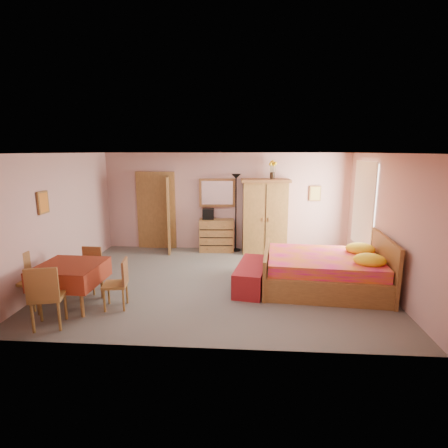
# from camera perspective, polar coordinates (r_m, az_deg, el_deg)

# --- Properties ---
(floor) EXTENTS (6.50, 6.50, 0.00)m
(floor) POSITION_cam_1_polar(r_m,az_deg,el_deg) (7.31, -0.96, -9.33)
(floor) COLOR slate
(floor) RESTS_ON ground
(ceiling) EXTENTS (6.50, 6.50, 0.00)m
(ceiling) POSITION_cam_1_polar(r_m,az_deg,el_deg) (6.82, -1.03, 11.50)
(ceiling) COLOR brown
(ceiling) RESTS_ON wall_back
(wall_back) EXTENTS (6.50, 0.10, 2.60)m
(wall_back) POSITION_cam_1_polar(r_m,az_deg,el_deg) (9.41, 0.31, 3.65)
(wall_back) COLOR tan
(wall_back) RESTS_ON floor
(wall_front) EXTENTS (6.50, 0.10, 2.60)m
(wall_front) POSITION_cam_1_polar(r_m,az_deg,el_deg) (4.53, -3.70, -5.38)
(wall_front) COLOR tan
(wall_front) RESTS_ON floor
(wall_left) EXTENTS (0.10, 5.00, 2.60)m
(wall_left) POSITION_cam_1_polar(r_m,az_deg,el_deg) (7.91, -25.15, 0.96)
(wall_left) COLOR tan
(wall_left) RESTS_ON floor
(wall_right) EXTENTS (0.10, 5.00, 2.60)m
(wall_right) POSITION_cam_1_polar(r_m,az_deg,el_deg) (7.42, 24.89, 0.32)
(wall_right) COLOR tan
(wall_right) RESTS_ON floor
(doorway) EXTENTS (1.06, 0.12, 2.15)m
(doorway) POSITION_cam_1_polar(r_m,az_deg,el_deg) (9.72, -10.96, 2.06)
(doorway) COLOR #9E6B35
(doorway) RESTS_ON floor
(window) EXTENTS (0.08, 1.40, 1.95)m
(window) POSITION_cam_1_polar(r_m,az_deg,el_deg) (8.49, 21.90, 2.93)
(window) COLOR white
(window) RESTS_ON wall_right
(picture_left) EXTENTS (0.04, 0.32, 0.42)m
(picture_left) POSITION_cam_1_polar(r_m,az_deg,el_deg) (7.33, -27.46, 3.13)
(picture_left) COLOR orange
(picture_left) RESTS_ON wall_left
(picture_back) EXTENTS (0.30, 0.04, 0.40)m
(picture_back) POSITION_cam_1_polar(r_m,az_deg,el_deg) (9.49, 14.66, 4.86)
(picture_back) COLOR #D8BF59
(picture_back) RESTS_ON wall_back
(chest_of_drawers) EXTENTS (0.93, 0.50, 0.86)m
(chest_of_drawers) POSITION_cam_1_polar(r_m,az_deg,el_deg) (9.33, -1.21, -1.88)
(chest_of_drawers) COLOR olive
(chest_of_drawers) RESTS_ON floor
(wall_mirror) EXTENTS (0.96, 0.13, 0.75)m
(wall_mirror) POSITION_cam_1_polar(r_m,az_deg,el_deg) (9.34, -1.12, 5.13)
(wall_mirror) COLOR white
(wall_mirror) RESTS_ON wall_back
(stereo) EXTENTS (0.32, 0.24, 0.28)m
(stereo) POSITION_cam_1_polar(r_m,az_deg,el_deg) (9.29, -2.59, 1.64)
(stereo) COLOR black
(stereo) RESTS_ON chest_of_drawers
(floor_lamp) EXTENTS (0.26, 0.26, 2.06)m
(floor_lamp) POSITION_cam_1_polar(r_m,az_deg,el_deg) (9.24, 1.95, 1.81)
(floor_lamp) COLOR black
(floor_lamp) RESTS_ON floor
(wardrobe) EXTENTS (1.27, 0.70, 1.94)m
(wardrobe) POSITION_cam_1_polar(r_m,az_deg,el_deg) (9.14, 6.66, 1.22)
(wardrobe) COLOR olive
(wardrobe) RESTS_ON floor
(sunflower_vase) EXTENTS (0.19, 0.19, 0.47)m
(sunflower_vase) POSITION_cam_1_polar(r_m,az_deg,el_deg) (9.09, 7.93, 8.78)
(sunflower_vase) COLOR yellow
(sunflower_vase) RESTS_ON wardrobe
(bed) EXTENTS (2.46, 2.01, 1.07)m
(bed) POSITION_cam_1_polar(r_m,az_deg,el_deg) (7.09, 15.91, -5.90)
(bed) COLOR #D4146F
(bed) RESTS_ON floor
(bench) EXTENTS (0.75, 1.49, 0.47)m
(bench) POSITION_cam_1_polar(r_m,az_deg,el_deg) (6.95, 4.55, -8.43)
(bench) COLOR maroon
(bench) RESTS_ON floor
(dining_table) EXTENTS (1.06, 1.06, 0.75)m
(dining_table) POSITION_cam_1_polar(r_m,az_deg,el_deg) (6.63, -23.66, -9.16)
(dining_table) COLOR maroon
(dining_table) RESTS_ON floor
(chair_south) EXTENTS (0.55, 0.55, 1.00)m
(chair_south) POSITION_cam_1_polar(r_m,az_deg,el_deg) (6.01, -26.82, -10.36)
(chair_south) COLOR olive
(chair_south) RESTS_ON floor
(chair_north) EXTENTS (0.40, 0.40, 0.84)m
(chair_north) POSITION_cam_1_polar(r_m,az_deg,el_deg) (7.15, -21.21, -7.09)
(chair_north) COLOR #A97739
(chair_north) RESTS_ON floor
(chair_west) EXTENTS (0.49, 0.49, 0.92)m
(chair_west) POSITION_cam_1_polar(r_m,az_deg,el_deg) (6.89, -28.94, -8.13)
(chair_west) COLOR #AF7F3B
(chair_west) RESTS_ON floor
(chair_east) EXTENTS (0.44, 0.44, 0.85)m
(chair_east) POSITION_cam_1_polar(r_m,az_deg,el_deg) (6.29, -17.36, -9.33)
(chair_east) COLOR #A17336
(chair_east) RESTS_ON floor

